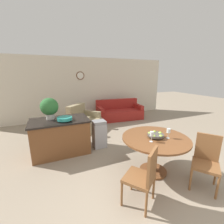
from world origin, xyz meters
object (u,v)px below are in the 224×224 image
dining_chair_near_right (206,159)px  armchair (84,122)px  dining_chair_near_left (144,175)px  wine_glass_right (169,131)px  trash_bin (99,134)px  couch (119,112)px  wine_glass_left (152,134)px  teal_bowl (65,119)px  dining_table (155,145)px  kitchen_island (61,136)px  fruit_bowl (156,135)px  potted_plant (49,107)px

dining_chair_near_right → armchair: 3.92m
dining_chair_near_left → wine_glass_right: wine_glass_right is taller
trash_bin → couch: bearing=52.7°
dining_chair_near_right → wine_glass_left: size_ratio=4.86×
dining_chair_near_right → teal_bowl: bearing=9.1°
dining_table → kitchen_island: 2.33m
dining_chair_near_right → kitchen_island: size_ratio=0.68×
dining_chair_near_right → couch: (0.47, 4.43, -0.23)m
kitchen_island → couch: (2.72, 2.15, -0.15)m
dining_chair_near_right → trash_bin: size_ratio=1.26×
dining_chair_near_right → couch: size_ratio=0.47×
wine_glass_left → teal_bowl: teal_bowl is taller
trash_bin → armchair: (-0.10, 1.49, -0.07)m
dining_table → trash_bin: bearing=113.6°
armchair → fruit_bowl: bearing=-119.6°
dining_table → wine_glass_left: size_ratio=6.67×
fruit_bowl → kitchen_island: kitchen_island is taller
trash_bin → wine_glass_left: bearing=-74.2°
fruit_bowl → wine_glass_right: (0.20, -0.13, 0.09)m
dining_chair_near_right → potted_plant: potted_plant is taller
dining_table → teal_bowl: bearing=137.0°
fruit_bowl → kitchen_island: bearing=135.9°
wine_glass_right → kitchen_island: size_ratio=0.14×
potted_plant → dining_table: bearing=-43.6°
couch → dining_chair_near_left: bearing=-106.8°
dining_chair_near_right → trash_bin: bearing=-6.4°
kitchen_island → trash_bin: 1.01m
fruit_bowl → potted_plant: (-1.86, 1.77, 0.36)m
potted_plant → couch: 3.64m
teal_bowl → potted_plant: potted_plant is taller
dining_table → couch: size_ratio=0.64×
fruit_bowl → trash_bin: fruit_bowl is taller
wine_glass_right → kitchen_island: wine_glass_right is taller
kitchen_island → teal_bowl: teal_bowl is taller
dining_chair_near_left → potted_plant: size_ratio=1.79×
wine_glass_right → wine_glass_left: bearing=179.5°
trash_bin → dining_chair_near_left: bearing=-90.2°
wine_glass_left → couch: (1.25, 3.88, -0.63)m
dining_table → dining_chair_near_left: (-0.67, -0.59, -0.07)m
potted_plant → dining_chair_near_left: bearing=-63.2°
trash_bin → armchair: armchair is taller
wine_glass_right → teal_bowl: (-1.75, 1.58, 0.03)m
wine_glass_left → trash_bin: bearing=105.8°
wine_glass_left → wine_glass_right: (0.40, -0.00, 0.00)m
teal_bowl → trash_bin: size_ratio=0.47×
couch → wine_glass_left: bearing=-103.0°
kitchen_island → armchair: bearing=57.0°
wine_glass_right → teal_bowl: bearing=138.0°
potted_plant → couch: (2.92, 1.99, -0.90)m
potted_plant → couch: size_ratio=0.26×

